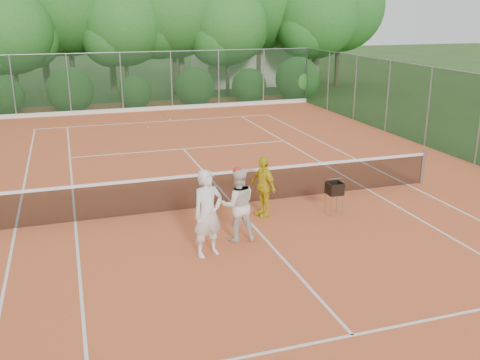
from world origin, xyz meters
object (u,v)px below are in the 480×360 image
player_white (208,213)px  ball_hopper (335,189)px  player_center_grp (238,204)px  player_yellow (263,186)px

player_white → ball_hopper: 3.94m
ball_hopper → player_center_grp: bearing=-153.1°
player_center_grp → player_white: bearing=-146.2°
player_center_grp → player_yellow: player_center_grp is taller
player_yellow → ball_hopper: (1.77, -0.45, -0.11)m
ball_hopper → player_yellow: bearing=177.0°
player_white → player_center_grp: player_white is taller
player_white → player_center_grp: size_ratio=1.09×
player_yellow → ball_hopper: bearing=59.6°
player_yellow → player_white: bearing=-62.8°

